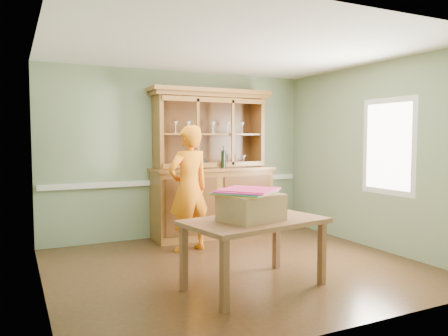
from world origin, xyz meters
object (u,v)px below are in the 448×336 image
dining_table (254,227)px  china_hutch (212,185)px  person (189,188)px  cardboard_box (251,207)px

dining_table → china_hutch: bearing=66.0°
china_hutch → person: size_ratio=1.34×
china_hutch → dining_table: 2.56m
person → cardboard_box: bearing=78.2°
china_hutch → dining_table: china_hutch is taller
dining_table → cardboard_box: size_ratio=2.69×
cardboard_box → dining_table: bearing=37.4°
china_hutch → person: 1.00m
china_hutch → dining_table: size_ratio=1.48×
china_hutch → dining_table: bearing=-104.1°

